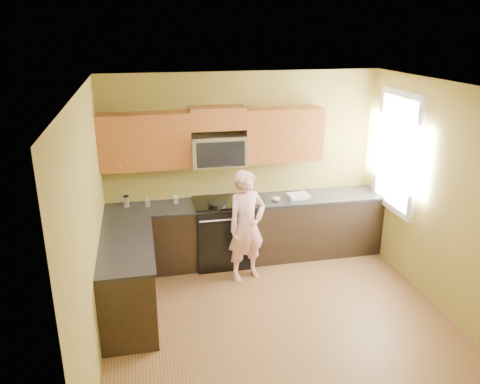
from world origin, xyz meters
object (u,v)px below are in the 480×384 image
object	(u,v)px
butter_tub	(243,205)
travel_mug	(127,207)
microwave	(218,165)
frying_pan	(217,206)
woman	(247,226)
stove	(221,232)

from	to	relation	value
butter_tub	travel_mug	xyz separation A→B (m)	(-1.59, 0.29, 0.00)
butter_tub	microwave	bearing A→B (deg)	136.27
frying_pan	woman	bearing A→B (deg)	-43.87
woman	frying_pan	size ratio (longest dim) A/B	3.56
woman	frying_pan	world-z (taller)	woman
stove	butter_tub	bearing A→B (deg)	-27.98
microwave	butter_tub	xyz separation A→B (m)	(0.29, -0.28, -0.53)
woman	travel_mug	distance (m)	1.69
woman	stove	bearing A→B (deg)	96.86
butter_tub	woman	bearing A→B (deg)	-95.60
stove	microwave	distance (m)	0.98
frying_pan	travel_mug	bearing A→B (deg)	166.22
frying_pan	butter_tub	bearing A→B (deg)	6.76
microwave	frying_pan	xyz separation A→B (m)	(-0.08, -0.32, -0.50)
travel_mug	butter_tub	bearing A→B (deg)	-10.30
stove	travel_mug	xyz separation A→B (m)	(-1.29, 0.13, 0.45)
butter_tub	frying_pan	bearing A→B (deg)	-174.41
microwave	woman	bearing A→B (deg)	-68.43
woman	travel_mug	size ratio (longest dim) A/B	9.35
microwave	butter_tub	distance (m)	0.67
butter_tub	travel_mug	world-z (taller)	travel_mug
frying_pan	butter_tub	xyz separation A→B (m)	(0.37, 0.04, -0.03)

